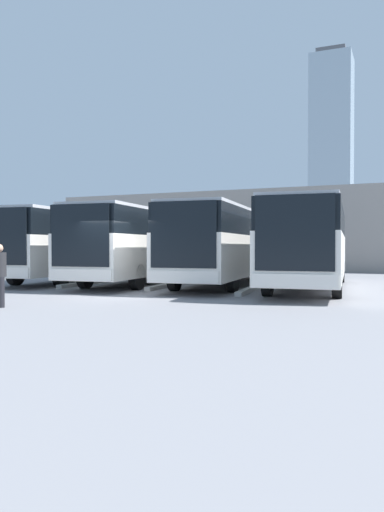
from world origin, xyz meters
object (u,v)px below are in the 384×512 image
Objects in this scene: bus_0 at (310,242)px; bus_2 at (148,243)px; bus_1 at (227,243)px; bus_3 at (83,243)px.

bus_0 and bus_2 have the same top height.
bus_1 is 1.00× the size of bus_2.
bus_1 is at bearing 176.06° from bus_3.
bus_1 is 1.00× the size of bus_3.
bus_2 is 1.00× the size of bus_3.
bus_0 is 1.00× the size of bus_3.
bus_1 is at bearing -179.39° from bus_2.
bus_3 is at bearing -3.94° from bus_1.
bus_3 is (7.32, 0.18, 0.00)m from bus_1.
bus_3 is (3.66, -0.20, 0.00)m from bus_2.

